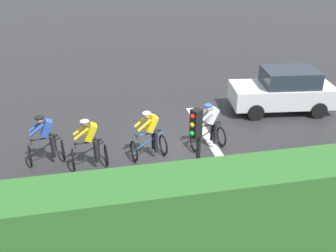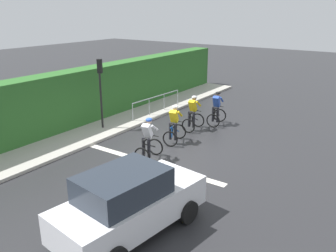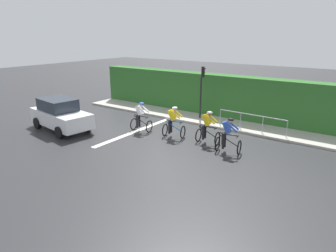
{
  "view_description": "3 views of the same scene",
  "coord_description": "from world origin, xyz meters",
  "px_view_note": "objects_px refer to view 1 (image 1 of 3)",
  "views": [
    {
      "loc": [
        -10.92,
        2.59,
        6.66
      ],
      "look_at": [
        0.39,
        0.26,
        0.85
      ],
      "focal_mm": 41.47,
      "sensor_mm": 36.0,
      "label": 1
    },
    {
      "loc": [
        7.78,
        -10.82,
        5.52
      ],
      "look_at": [
        -0.09,
        0.55,
        0.86
      ],
      "focal_mm": 37.54,
      "sensor_mm": 36.0,
      "label": 2
    },
    {
      "loc": [
        12.4,
        9.47,
        5.26
      ],
      "look_at": [
        0.86,
        1.26,
        0.89
      ],
      "focal_mm": 32.21,
      "sensor_mm": 36.0,
      "label": 3
    }
  ],
  "objects_px": {
    "cyclist_second": "(90,144)",
    "pedestrian_railing_kerbside": "(44,209)",
    "cyclist_lead": "(46,140)",
    "cyclist_mid": "(150,135)",
    "cyclist_fourth": "(210,127)",
    "car_white": "(284,90)",
    "traffic_light_near_crossing": "(196,155)"
  },
  "relations": [
    {
      "from": "cyclist_second",
      "to": "pedestrian_railing_kerbside",
      "type": "height_order",
      "value": "cyclist_second"
    },
    {
      "from": "cyclist_lead",
      "to": "cyclist_mid",
      "type": "distance_m",
      "value": 3.26
    },
    {
      "from": "cyclist_fourth",
      "to": "car_white",
      "type": "height_order",
      "value": "car_white"
    },
    {
      "from": "cyclist_lead",
      "to": "cyclist_mid",
      "type": "height_order",
      "value": "same"
    },
    {
      "from": "cyclist_lead",
      "to": "traffic_light_near_crossing",
      "type": "bearing_deg",
      "value": -138.01
    },
    {
      "from": "cyclist_second",
      "to": "car_white",
      "type": "xyz_separation_m",
      "value": [
        2.81,
        -7.84,
        0.08
      ]
    },
    {
      "from": "cyclist_second",
      "to": "cyclist_mid",
      "type": "height_order",
      "value": "same"
    },
    {
      "from": "cyclist_mid",
      "to": "cyclist_lead",
      "type": "bearing_deg",
      "value": 84.14
    },
    {
      "from": "cyclist_second",
      "to": "cyclist_fourth",
      "type": "xyz_separation_m",
      "value": [
        0.4,
        -3.97,
        0.0
      ]
    },
    {
      "from": "car_white",
      "to": "cyclist_lead",
      "type": "bearing_deg",
      "value": 103.83
    },
    {
      "from": "cyclist_lead",
      "to": "car_white",
      "type": "xyz_separation_m",
      "value": [
        2.26,
        -9.18,
        0.08
      ]
    },
    {
      "from": "cyclist_fourth",
      "to": "car_white",
      "type": "distance_m",
      "value": 4.56
    },
    {
      "from": "cyclist_mid",
      "to": "car_white",
      "type": "xyz_separation_m",
      "value": [
        2.59,
        -5.94,
        0.08
      ]
    },
    {
      "from": "cyclist_second",
      "to": "traffic_light_near_crossing",
      "type": "xyz_separation_m",
      "value": [
        -3.57,
        -2.37,
        1.43
      ]
    },
    {
      "from": "cyclist_second",
      "to": "pedestrian_railing_kerbside",
      "type": "relative_size",
      "value": 0.43
    },
    {
      "from": "cyclist_lead",
      "to": "car_white",
      "type": "height_order",
      "value": "car_white"
    },
    {
      "from": "cyclist_mid",
      "to": "pedestrian_railing_kerbside",
      "type": "distance_m",
      "value": 4.39
    },
    {
      "from": "cyclist_mid",
      "to": "cyclist_fourth",
      "type": "height_order",
      "value": "same"
    },
    {
      "from": "cyclist_lead",
      "to": "cyclist_fourth",
      "type": "distance_m",
      "value": 5.31
    },
    {
      "from": "car_white",
      "to": "cyclist_second",
      "type": "bearing_deg",
      "value": 109.68
    },
    {
      "from": "cyclist_lead",
      "to": "cyclist_mid",
      "type": "relative_size",
      "value": 1.0
    },
    {
      "from": "car_white",
      "to": "pedestrian_railing_kerbside",
      "type": "bearing_deg",
      "value": 122.69
    },
    {
      "from": "cyclist_mid",
      "to": "pedestrian_railing_kerbside",
      "type": "bearing_deg",
      "value": 136.18
    },
    {
      "from": "car_white",
      "to": "traffic_light_near_crossing",
      "type": "xyz_separation_m",
      "value": [
        -6.38,
        5.48,
        1.35
      ]
    },
    {
      "from": "cyclist_lead",
      "to": "cyclist_mid",
      "type": "bearing_deg",
      "value": -95.86
    },
    {
      "from": "traffic_light_near_crossing",
      "to": "pedestrian_railing_kerbside",
      "type": "bearing_deg",
      "value": 80.05
    },
    {
      "from": "cyclist_fourth",
      "to": "pedestrian_railing_kerbside",
      "type": "height_order",
      "value": "cyclist_fourth"
    },
    {
      "from": "cyclist_fourth",
      "to": "traffic_light_near_crossing",
      "type": "distance_m",
      "value": 4.52
    },
    {
      "from": "traffic_light_near_crossing",
      "to": "car_white",
      "type": "bearing_deg",
      "value": -40.65
    },
    {
      "from": "cyclist_fourth",
      "to": "traffic_light_near_crossing",
      "type": "bearing_deg",
      "value": 158.06
    },
    {
      "from": "cyclist_lead",
      "to": "cyclist_second",
      "type": "relative_size",
      "value": 1.0
    },
    {
      "from": "cyclist_mid",
      "to": "car_white",
      "type": "relative_size",
      "value": 0.39
    }
  ]
}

